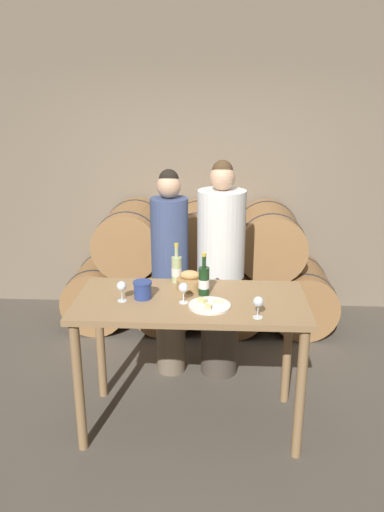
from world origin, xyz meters
name	(u,v)px	position (x,y,z in m)	size (l,w,h in m)	color
ground_plane	(191,422)	(0.00, 0.00, 0.00)	(10.00, 10.00, 0.00)	#564F44
stone_wall_back	(202,158)	(0.00, 2.18, 1.60)	(10.00, 0.12, 3.20)	#7F705B
barrel_stack	(200,270)	(0.00, 1.65, 0.56)	(2.64, 0.82, 1.22)	#9E7042
tasting_table	(191,319)	(0.00, 0.00, 0.82)	(1.52, 0.73, 0.96)	#99754C
person_left	(170,272)	(-0.21, 0.71, 0.88)	(0.29, 0.29, 1.70)	#756651
person_right	(221,271)	(0.20, 0.71, 0.90)	(0.37, 0.37, 1.77)	#4C4238
wine_bottle_red	(204,281)	(0.08, 0.08, 1.06)	(0.07, 0.07, 0.29)	#193819
wine_bottle_white	(177,269)	(-0.12, 0.31, 1.05)	(0.07, 0.07, 0.29)	#ADBC7F
blue_crock	(143,289)	(-0.32, 0.00, 1.02)	(0.12, 0.12, 0.12)	navy
bread_basket	(190,282)	(-0.02, 0.18, 1.01)	(0.18, 0.18, 0.13)	#A87F4C
cheese_plate	(210,305)	(0.12, -0.11, 0.97)	(0.27, 0.27, 0.04)	white
wine_glass_far_left	(122,287)	(-0.44, -0.05, 1.05)	(0.06, 0.06, 0.14)	white
wine_glass_left	(183,289)	(-0.04, -0.06, 1.05)	(0.06, 0.06, 0.14)	white
wine_glass_center	(258,303)	(0.42, -0.26, 1.05)	(0.06, 0.06, 0.14)	white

